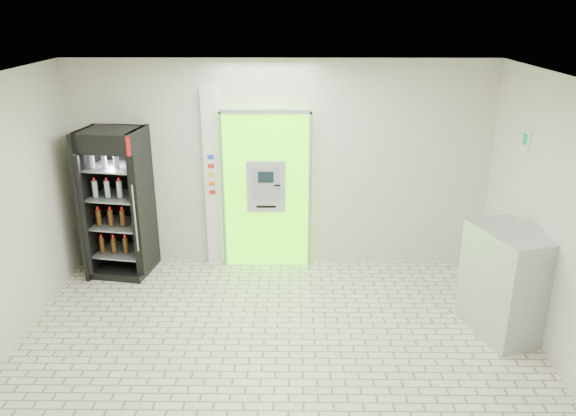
{
  "coord_description": "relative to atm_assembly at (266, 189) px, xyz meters",
  "views": [
    {
      "loc": [
        0.19,
        -5.25,
        3.7
      ],
      "look_at": [
        0.12,
        1.2,
        1.33
      ],
      "focal_mm": 35.0,
      "sensor_mm": 36.0,
      "label": 1
    }
  ],
  "objects": [
    {
      "name": "room_shell",
      "position": [
        0.2,
        -2.41,
        0.67
      ],
      "size": [
        6.0,
        6.0,
        6.0
      ],
      "color": "beige",
      "rests_on": "ground"
    },
    {
      "name": "ground",
      "position": [
        0.2,
        -2.41,
        -1.17
      ],
      "size": [
        6.0,
        6.0,
        0.0
      ],
      "primitive_type": "plane",
      "color": "beige",
      "rests_on": "ground"
    },
    {
      "name": "beverage_cooler",
      "position": [
        -2.08,
        -0.27,
        -0.16
      ],
      "size": [
        0.9,
        0.84,
        2.1
      ],
      "rotation": [
        0.0,
        0.0,
        -0.16
      ],
      "color": "black",
      "rests_on": "ground"
    },
    {
      "name": "atm_assembly",
      "position": [
        0.0,
        0.0,
        0.0
      ],
      "size": [
        1.3,
        0.24,
        2.33
      ],
      "color": "#54FF08",
      "rests_on": "ground"
    },
    {
      "name": "pillar",
      "position": [
        -0.78,
        0.04,
        0.13
      ],
      "size": [
        0.22,
        0.11,
        2.6
      ],
      "color": "silver",
      "rests_on": "ground"
    },
    {
      "name": "steel_cabinet",
      "position": [
        2.87,
        -1.83,
        -0.53
      ],
      "size": [
        0.93,
        1.12,
        1.29
      ],
      "rotation": [
        0.0,
        0.0,
        0.31
      ],
      "color": "#B3B6BB",
      "rests_on": "ground"
    },
    {
      "name": "exit_sign",
      "position": [
        3.19,
        -1.01,
        0.95
      ],
      "size": [
        0.02,
        0.22,
        0.26
      ],
      "color": "white",
      "rests_on": "room_shell"
    }
  ]
}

